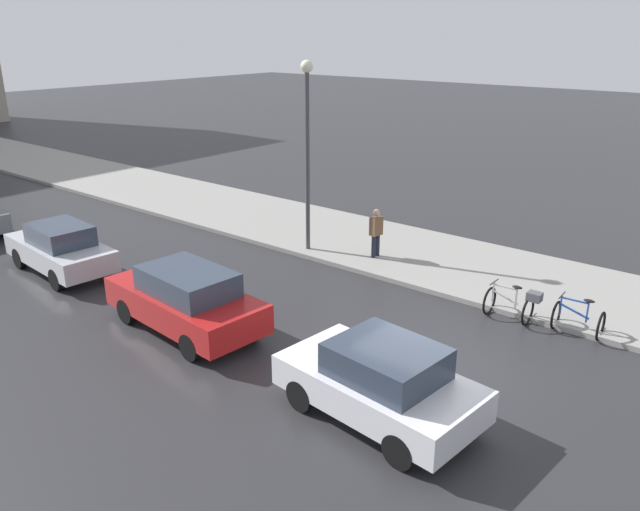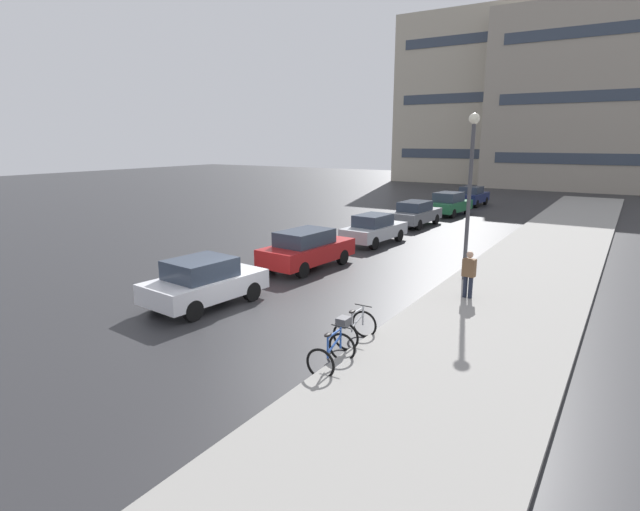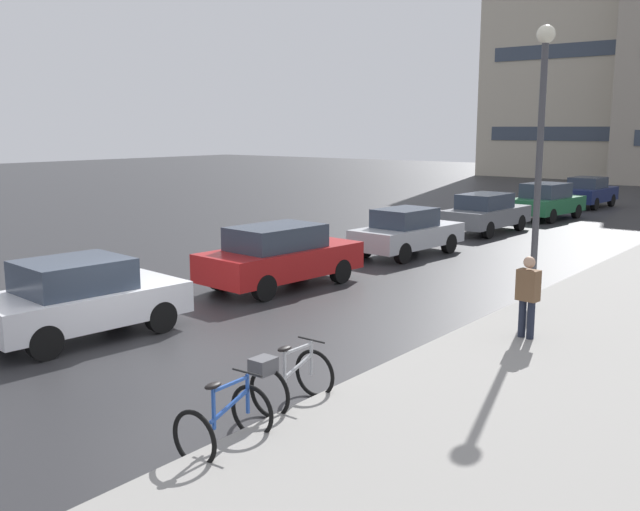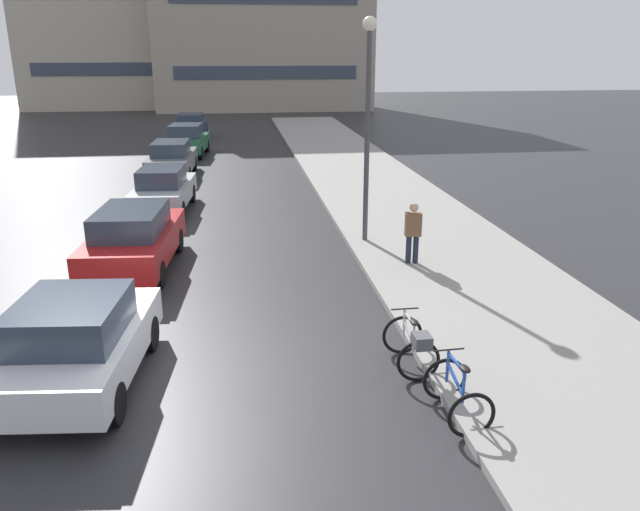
{
  "view_description": "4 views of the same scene",
  "coord_description": "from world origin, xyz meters",
  "px_view_note": "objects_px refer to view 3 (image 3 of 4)",
  "views": [
    {
      "loc": [
        -10.77,
        -5.65,
        6.97
      ],
      "look_at": [
        0.75,
        3.62,
        1.58
      ],
      "focal_mm": 35.0,
      "sensor_mm": 36.0,
      "label": 1
    },
    {
      "loc": [
        9.15,
        -11.14,
        5.2
      ],
      "look_at": [
        0.94,
        1.84,
        1.63
      ],
      "focal_mm": 28.0,
      "sensor_mm": 36.0,
      "label": 2
    },
    {
      "loc": [
        9.85,
        -7.86,
        4.03
      ],
      "look_at": [
        2.11,
        1.95,
        1.79
      ],
      "focal_mm": 40.0,
      "sensor_mm": 36.0,
      "label": 3
    },
    {
      "loc": [
        0.51,
        -9.82,
        5.32
      ],
      "look_at": [
        2.17,
        2.07,
        1.32
      ],
      "focal_mm": 35.0,
      "sensor_mm": 36.0,
      "label": 4
    }
  ],
  "objects_px": {
    "car_navy": "(588,192)",
    "pedestrian": "(528,295)",
    "car_grey": "(486,213)",
    "streetlamp": "(541,136)",
    "bicycle_second": "(287,377)",
    "car_red": "(280,256)",
    "car_white": "(80,298)",
    "bicycle_nearest": "(224,421)",
    "car_green": "(546,201)",
    "car_silver": "(407,232)"
  },
  "relations": [
    {
      "from": "car_navy",
      "to": "pedestrian",
      "type": "height_order",
      "value": "pedestrian"
    },
    {
      "from": "car_navy",
      "to": "car_grey",
      "type": "bearing_deg",
      "value": -90.72
    },
    {
      "from": "pedestrian",
      "to": "streetlamp",
      "type": "distance_m",
      "value": 3.71
    },
    {
      "from": "bicycle_second",
      "to": "streetlamp",
      "type": "height_order",
      "value": "streetlamp"
    },
    {
      "from": "bicycle_second",
      "to": "car_red",
      "type": "relative_size",
      "value": 0.3
    },
    {
      "from": "car_white",
      "to": "pedestrian",
      "type": "relative_size",
      "value": 2.38
    },
    {
      "from": "car_red",
      "to": "pedestrian",
      "type": "relative_size",
      "value": 2.66
    },
    {
      "from": "bicycle_nearest",
      "to": "bicycle_second",
      "type": "distance_m",
      "value": 1.53
    },
    {
      "from": "bicycle_second",
      "to": "car_green",
      "type": "relative_size",
      "value": 0.32
    },
    {
      "from": "car_red",
      "to": "car_green",
      "type": "distance_m",
      "value": 17.72
    },
    {
      "from": "car_grey",
      "to": "car_navy",
      "type": "distance_m",
      "value": 11.67
    },
    {
      "from": "bicycle_second",
      "to": "streetlamp",
      "type": "xyz_separation_m",
      "value": [
        0.71,
        7.33,
        3.38
      ]
    },
    {
      "from": "car_green",
      "to": "streetlamp",
      "type": "bearing_deg",
      "value": -70.03
    },
    {
      "from": "car_white",
      "to": "car_red",
      "type": "bearing_deg",
      "value": 88.81
    },
    {
      "from": "bicycle_second",
      "to": "bicycle_nearest",
      "type": "bearing_deg",
      "value": -79.81
    },
    {
      "from": "bicycle_nearest",
      "to": "car_white",
      "type": "bearing_deg",
      "value": 162.79
    },
    {
      "from": "car_silver",
      "to": "car_green",
      "type": "xyz_separation_m",
      "value": [
        0.06,
        11.76,
        0.05
      ]
    },
    {
      "from": "car_silver",
      "to": "car_green",
      "type": "height_order",
      "value": "car_green"
    },
    {
      "from": "car_white",
      "to": "car_navy",
      "type": "bearing_deg",
      "value": 89.68
    },
    {
      "from": "car_silver",
      "to": "streetlamp",
      "type": "height_order",
      "value": "streetlamp"
    },
    {
      "from": "bicycle_nearest",
      "to": "pedestrian",
      "type": "distance_m",
      "value": 6.8
    },
    {
      "from": "bicycle_nearest",
      "to": "bicycle_second",
      "type": "xyz_separation_m",
      "value": [
        -0.27,
        1.5,
        0.1
      ]
    },
    {
      "from": "bicycle_second",
      "to": "car_navy",
      "type": "distance_m",
      "value": 30.39
    },
    {
      "from": "car_red",
      "to": "car_navy",
      "type": "xyz_separation_m",
      "value": [
        0.05,
        23.86,
        -0.04
      ]
    },
    {
      "from": "car_green",
      "to": "car_white",
      "type": "bearing_deg",
      "value": -90.77
    },
    {
      "from": "car_silver",
      "to": "car_green",
      "type": "distance_m",
      "value": 11.76
    },
    {
      "from": "bicycle_nearest",
      "to": "bicycle_second",
      "type": "relative_size",
      "value": 0.85
    },
    {
      "from": "car_red",
      "to": "car_green",
      "type": "relative_size",
      "value": 1.09
    },
    {
      "from": "bicycle_second",
      "to": "car_silver",
      "type": "distance_m",
      "value": 13.13
    },
    {
      "from": "pedestrian",
      "to": "car_grey",
      "type": "bearing_deg",
      "value": 118.28
    },
    {
      "from": "bicycle_second",
      "to": "car_green",
      "type": "height_order",
      "value": "car_green"
    },
    {
      "from": "car_red",
      "to": "car_navy",
      "type": "distance_m",
      "value": 23.86
    },
    {
      "from": "pedestrian",
      "to": "car_green",
      "type": "bearing_deg",
      "value": 109.9
    },
    {
      "from": "pedestrian",
      "to": "car_red",
      "type": "bearing_deg",
      "value": 172.86
    },
    {
      "from": "car_grey",
      "to": "pedestrian",
      "type": "height_order",
      "value": "pedestrian"
    },
    {
      "from": "car_grey",
      "to": "car_green",
      "type": "bearing_deg",
      "value": 86.95
    },
    {
      "from": "car_grey",
      "to": "car_silver",
      "type": "bearing_deg",
      "value": -87.8
    },
    {
      "from": "bicycle_second",
      "to": "pedestrian",
      "type": "bearing_deg",
      "value": 74.18
    },
    {
      "from": "car_navy",
      "to": "streetlamp",
      "type": "xyz_separation_m",
      "value": [
        6.12,
        -22.57,
        3.09
      ]
    },
    {
      "from": "car_grey",
      "to": "car_green",
      "type": "height_order",
      "value": "car_green"
    },
    {
      "from": "car_red",
      "to": "pedestrian",
      "type": "xyz_separation_m",
      "value": [
        6.93,
        -0.87,
        0.14
      ]
    },
    {
      "from": "car_navy",
      "to": "car_silver",
      "type": "bearing_deg",
      "value": -89.7
    },
    {
      "from": "bicycle_second",
      "to": "car_navy",
      "type": "height_order",
      "value": "car_navy"
    },
    {
      "from": "car_silver",
      "to": "streetlamp",
      "type": "relative_size",
      "value": 0.69
    },
    {
      "from": "car_navy",
      "to": "streetlamp",
      "type": "relative_size",
      "value": 0.65
    },
    {
      "from": "bicycle_second",
      "to": "car_grey",
      "type": "relative_size",
      "value": 0.31
    },
    {
      "from": "car_silver",
      "to": "car_green",
      "type": "relative_size",
      "value": 1.02
    },
    {
      "from": "car_red",
      "to": "streetlamp",
      "type": "distance_m",
      "value": 7.0
    },
    {
      "from": "car_silver",
      "to": "car_navy",
      "type": "height_order",
      "value": "car_navy"
    },
    {
      "from": "bicycle_second",
      "to": "car_white",
      "type": "bearing_deg",
      "value": 176.83
    }
  ]
}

